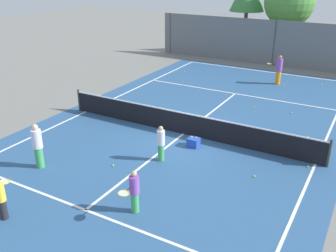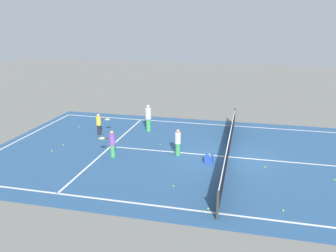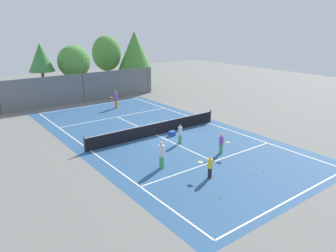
{
  "view_description": "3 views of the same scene",
  "coord_description": "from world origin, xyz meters",
  "px_view_note": "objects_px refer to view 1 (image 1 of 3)",
  "views": [
    {
      "loc": [
        6.86,
        -13.44,
        6.83
      ],
      "look_at": [
        -0.28,
        -0.88,
        0.65
      ],
      "focal_mm": 40.63,
      "sensor_mm": 36.0,
      "label": 1
    },
    {
      "loc": [
        16.43,
        0.75,
        6.62
      ],
      "look_at": [
        -0.56,
        -3.28,
        1.25
      ],
      "focal_mm": 36.56,
      "sensor_mm": 36.0,
      "label": 2
    },
    {
      "loc": [
        -13.51,
        -19.53,
        8.31
      ],
      "look_at": [
        0.1,
        -1.43,
        1.08
      ],
      "focal_mm": 34.16,
      "sensor_mm": 36.0,
      "label": 3
    }
  ],
  "objects_px": {
    "tennis_ball_4": "(284,85)",
    "tennis_ball_6": "(219,124)",
    "player_0": "(279,69)",
    "tennis_ball_8": "(184,71)",
    "tennis_ball_13": "(321,85)",
    "player_3": "(1,198)",
    "player_2": "(161,143)",
    "tennis_ball_1": "(254,176)",
    "tennis_ball_9": "(308,167)",
    "tennis_ball_2": "(308,137)",
    "tennis_ball_11": "(113,165)",
    "player_1": "(134,191)",
    "ball_crate": "(193,142)",
    "tennis_ball_0": "(183,81)",
    "tennis_ball_7": "(254,107)",
    "tennis_ball_3": "(291,113)",
    "player_4": "(38,146)"
  },
  "relations": [
    {
      "from": "tennis_ball_2",
      "to": "player_3",
      "type": "bearing_deg",
      "value": -123.06
    },
    {
      "from": "player_4",
      "to": "tennis_ball_11",
      "type": "height_order",
      "value": "player_4"
    },
    {
      "from": "player_3",
      "to": "tennis_ball_7",
      "type": "relative_size",
      "value": 19.93
    },
    {
      "from": "tennis_ball_4",
      "to": "tennis_ball_7",
      "type": "bearing_deg",
      "value": -94.8
    },
    {
      "from": "player_0",
      "to": "tennis_ball_0",
      "type": "relative_size",
      "value": 26.97
    },
    {
      "from": "player_1",
      "to": "tennis_ball_8",
      "type": "distance_m",
      "value": 16.19
    },
    {
      "from": "tennis_ball_2",
      "to": "tennis_ball_6",
      "type": "bearing_deg",
      "value": -172.56
    },
    {
      "from": "player_0",
      "to": "tennis_ball_2",
      "type": "distance_m",
      "value": 7.94
    },
    {
      "from": "tennis_ball_3",
      "to": "tennis_ball_6",
      "type": "height_order",
      "value": "same"
    },
    {
      "from": "player_3",
      "to": "tennis_ball_8",
      "type": "relative_size",
      "value": 19.93
    },
    {
      "from": "tennis_ball_4",
      "to": "tennis_ball_2",
      "type": "bearing_deg",
      "value": -68.61
    },
    {
      "from": "tennis_ball_0",
      "to": "tennis_ball_13",
      "type": "xyz_separation_m",
      "value": [
        7.7,
        3.49,
        0.0
      ]
    },
    {
      "from": "ball_crate",
      "to": "tennis_ball_8",
      "type": "relative_size",
      "value": 6.8
    },
    {
      "from": "tennis_ball_2",
      "to": "tennis_ball_13",
      "type": "relative_size",
      "value": 1.0
    },
    {
      "from": "tennis_ball_7",
      "to": "tennis_ball_9",
      "type": "height_order",
      "value": "same"
    },
    {
      "from": "tennis_ball_4",
      "to": "tennis_ball_6",
      "type": "distance_m",
      "value": 7.62
    },
    {
      "from": "player_2",
      "to": "tennis_ball_7",
      "type": "height_order",
      "value": "player_2"
    },
    {
      "from": "player_0",
      "to": "player_2",
      "type": "height_order",
      "value": "player_0"
    },
    {
      "from": "tennis_ball_7",
      "to": "tennis_ball_8",
      "type": "height_order",
      "value": "same"
    },
    {
      "from": "tennis_ball_7",
      "to": "tennis_ball_8",
      "type": "bearing_deg",
      "value": 144.28
    },
    {
      "from": "tennis_ball_8",
      "to": "tennis_ball_13",
      "type": "xyz_separation_m",
      "value": [
        8.73,
        1.25,
        0.0
      ]
    },
    {
      "from": "tennis_ball_1",
      "to": "tennis_ball_0",
      "type": "bearing_deg",
      "value": 129.83
    },
    {
      "from": "player_1",
      "to": "tennis_ball_9",
      "type": "height_order",
      "value": "player_1"
    },
    {
      "from": "tennis_ball_1",
      "to": "tennis_ball_9",
      "type": "distance_m",
      "value": 2.21
    },
    {
      "from": "player_1",
      "to": "tennis_ball_1",
      "type": "height_order",
      "value": "player_1"
    },
    {
      "from": "ball_crate",
      "to": "tennis_ball_3",
      "type": "relative_size",
      "value": 6.8
    },
    {
      "from": "tennis_ball_1",
      "to": "ball_crate",
      "type": "bearing_deg",
      "value": 158.77
    },
    {
      "from": "player_3",
      "to": "tennis_ball_2",
      "type": "distance_m",
      "value": 12.11
    },
    {
      "from": "player_3",
      "to": "tennis_ball_7",
      "type": "distance_m",
      "value": 13.0
    },
    {
      "from": "tennis_ball_1",
      "to": "tennis_ball_9",
      "type": "height_order",
      "value": "same"
    },
    {
      "from": "ball_crate",
      "to": "tennis_ball_8",
      "type": "xyz_separation_m",
      "value": [
        -5.65,
        10.14,
        -0.15
      ]
    },
    {
      "from": "ball_crate",
      "to": "tennis_ball_0",
      "type": "xyz_separation_m",
      "value": [
        -4.62,
        7.9,
        -0.15
      ]
    },
    {
      "from": "tennis_ball_9",
      "to": "tennis_ball_13",
      "type": "bearing_deg",
      "value": 96.89
    },
    {
      "from": "player_0",
      "to": "player_2",
      "type": "bearing_deg",
      "value": -95.73
    },
    {
      "from": "player_3",
      "to": "tennis_ball_13",
      "type": "xyz_separation_m",
      "value": [
        5.79,
        18.36,
        -0.65
      ]
    },
    {
      "from": "player_2",
      "to": "tennis_ball_9",
      "type": "xyz_separation_m",
      "value": [
        4.94,
        2.17,
        -0.68
      ]
    },
    {
      "from": "tennis_ball_9",
      "to": "tennis_ball_7",
      "type": "bearing_deg",
      "value": 125.92
    },
    {
      "from": "tennis_ball_0",
      "to": "tennis_ball_8",
      "type": "distance_m",
      "value": 2.46
    },
    {
      "from": "ball_crate",
      "to": "tennis_ball_0",
      "type": "height_order",
      "value": "ball_crate"
    },
    {
      "from": "player_2",
      "to": "tennis_ball_4",
      "type": "relative_size",
      "value": 21.18
    },
    {
      "from": "tennis_ball_3",
      "to": "tennis_ball_9",
      "type": "distance_m",
      "value": 5.5
    },
    {
      "from": "tennis_ball_4",
      "to": "tennis_ball_11",
      "type": "height_order",
      "value": "same"
    },
    {
      "from": "tennis_ball_1",
      "to": "tennis_ball_6",
      "type": "xyz_separation_m",
      "value": [
        -2.88,
        3.8,
        0.0
      ]
    },
    {
      "from": "player_3",
      "to": "tennis_ball_0",
      "type": "xyz_separation_m",
      "value": [
        -1.91,
        14.87,
        -0.65
      ]
    },
    {
      "from": "tennis_ball_3",
      "to": "tennis_ball_6",
      "type": "xyz_separation_m",
      "value": [
        -2.57,
        -3.04,
        0.0
      ]
    },
    {
      "from": "player_2",
      "to": "tennis_ball_1",
      "type": "height_order",
      "value": "player_2"
    },
    {
      "from": "tennis_ball_4",
      "to": "player_0",
      "type": "bearing_deg",
      "value": 161.24
    },
    {
      "from": "tennis_ball_0",
      "to": "tennis_ball_6",
      "type": "distance_m",
      "value": 7.01
    },
    {
      "from": "player_4",
      "to": "tennis_ball_6",
      "type": "relative_size",
      "value": 25.6
    },
    {
      "from": "tennis_ball_1",
      "to": "tennis_ball_11",
      "type": "height_order",
      "value": "same"
    }
  ]
}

